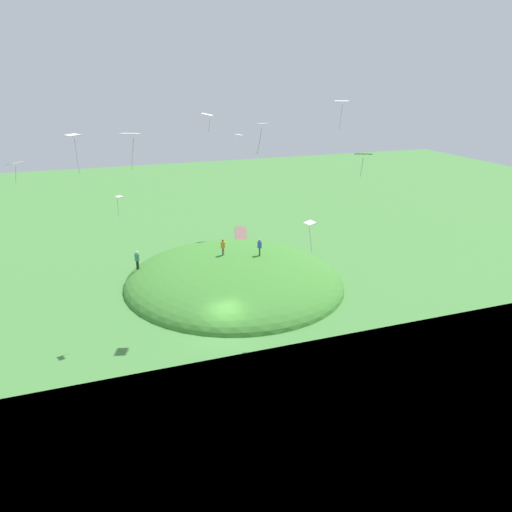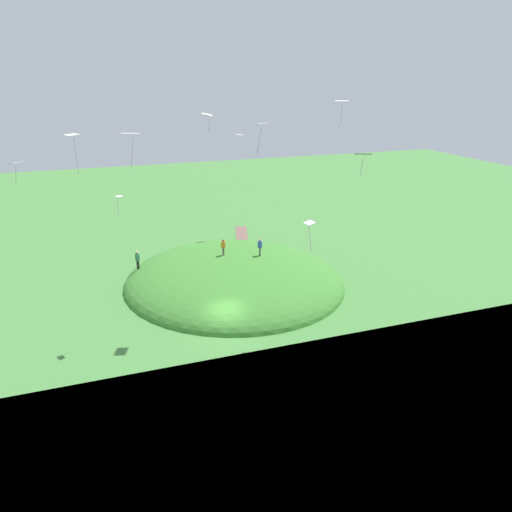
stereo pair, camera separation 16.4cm
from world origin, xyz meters
TOP-DOWN VIEW (x-y plane):
  - ground_plane at (0.00, 0.00)m, footprint 160.00×160.00m
  - grass_hill at (8.87, -3.53)m, footprint 21.97×20.59m
  - dirt_path at (21.40, -8.55)m, footprint 11.43×4.73m
  - person_walking_path at (9.76, -2.80)m, footprint 0.60×0.60m
  - person_with_child at (8.59, -6.05)m, footprint 0.52×0.52m
  - person_watching_kites at (12.43, 4.92)m, footprint 0.62×0.62m
  - kite_0 at (1.96, 7.00)m, footprint 0.72×0.61m
  - kite_1 at (19.11, -7.63)m, footprint 1.23×0.88m
  - kite_2 at (2.32, 0.34)m, footprint 1.30×1.09m
  - kite_3 at (2.54, 13.39)m, footprint 1.20×1.15m
  - kite_4 at (-5.58, -7.84)m, footprint 1.20×1.34m
  - kite_5 at (-5.37, -4.31)m, footprint 0.88×0.63m
  - kite_7 at (-2.81, 6.48)m, footprint 1.28×1.42m
  - kite_8 at (-5.07, 9.70)m, footprint 1.07×0.92m
  - kite_9 at (-1.11, -8.57)m, footprint 1.02×1.16m
  - kite_10 at (-4.40, -1.30)m, footprint 0.96×1.12m

SIDE VIEW (x-z plane):
  - ground_plane at x=0.00m, z-range 0.00..0.00m
  - grass_hill at x=8.87m, z-range -2.63..2.63m
  - dirt_path at x=21.40m, z-range 0.00..0.04m
  - person_watching_kites at x=12.43m, z-range 1.47..3.31m
  - person_walking_path at x=9.76m, z-range 2.80..4.36m
  - person_with_child at x=8.59m, z-range 2.76..4.42m
  - kite_5 at x=-5.37m, z-range 8.42..10.60m
  - kite_0 at x=1.96m, z-range 9.88..11.31m
  - kite_1 at x=19.11m, z-range 12.04..13.25m
  - kite_3 at x=2.54m, z-range 12.54..14.02m
  - kite_4 at x=-5.58m, z-range 13.10..14.74m
  - kite_7 at x=-2.81m, z-range 14.30..16.53m
  - kite_8 at x=-5.07m, z-range 14.58..16.70m
  - kite_10 at x=-4.40m, z-range 14.90..16.82m
  - kite_2 at x=2.32m, z-range 15.44..16.69m
  - kite_9 at x=-1.11m, z-range 15.93..17.90m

